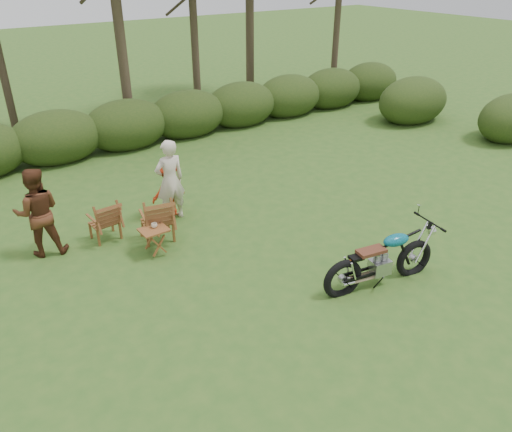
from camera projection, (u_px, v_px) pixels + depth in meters
ground at (332, 297)px, 8.30m from camera, size 80.00×80.00×0.00m
tree_line at (120, 5)px, 13.91m from camera, size 22.52×11.62×8.14m
motorcycle at (377, 283)px, 8.66m from camera, size 2.19×1.13×1.19m
lawn_chair_right at (159, 239)px, 10.00m from camera, size 0.77×0.77×0.95m
lawn_chair_left at (107, 238)px, 10.03m from camera, size 0.63×0.63×0.85m
side_table at (155, 242)px, 9.38m from camera, size 0.54×0.46×0.54m
cup at (154, 225)px, 9.29m from camera, size 0.14×0.14×0.09m
adult_a at (173, 218)px, 10.79m from camera, size 0.66×0.45×1.77m
adult_b at (47, 252)px, 9.55m from camera, size 0.98×0.84×1.72m
child at (171, 215)px, 10.94m from camera, size 0.85×0.56×1.24m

